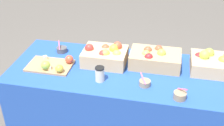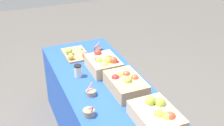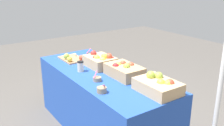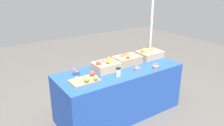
{
  "view_description": "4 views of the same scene",
  "coord_description": "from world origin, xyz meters",
  "px_view_note": "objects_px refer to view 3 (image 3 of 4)",
  "views": [
    {
      "loc": [
        0.32,
        -1.98,
        2.02
      ],
      "look_at": [
        -0.11,
        0.01,
        0.79
      ],
      "focal_mm": 46.43,
      "sensor_mm": 36.0,
      "label": 1
    },
    {
      "loc": [
        2.22,
        -0.84,
        2.17
      ],
      "look_at": [
        0.19,
        0.02,
        1.02
      ],
      "focal_mm": 47.39,
      "sensor_mm": 36.0,
      "label": 2
    },
    {
      "loc": [
        2.28,
        -1.42,
        1.75
      ],
      "look_at": [
        0.1,
        0.07,
        0.86
      ],
      "focal_mm": 41.03,
      "sensor_mm": 36.0,
      "label": 3
    },
    {
      "loc": [
        -1.8,
        -2.44,
        1.98
      ],
      "look_at": [
        -0.16,
        -0.03,
        0.88
      ],
      "focal_mm": 35.57,
      "sensor_mm": 36.0,
      "label": 4
    }
  ],
  "objects_px": {
    "apple_crate_middle": "(124,70)",
    "tent_pole": "(224,59)",
    "cutting_board_front": "(72,58)",
    "sample_bowl_far": "(97,79)",
    "coffee_cup": "(81,66)",
    "apple_crate_left": "(158,85)",
    "sample_bowl_near": "(102,90)",
    "apple_crate_right": "(101,61)",
    "sample_bowl_mid": "(90,55)"
  },
  "relations": [
    {
      "from": "apple_crate_middle",
      "to": "cutting_board_front",
      "type": "distance_m",
      "value": 0.85
    },
    {
      "from": "apple_crate_middle",
      "to": "coffee_cup",
      "type": "relative_size",
      "value": 3.46
    },
    {
      "from": "sample_bowl_far",
      "to": "coffee_cup",
      "type": "bearing_deg",
      "value": -178.87
    },
    {
      "from": "sample_bowl_near",
      "to": "sample_bowl_far",
      "type": "relative_size",
      "value": 0.96
    },
    {
      "from": "cutting_board_front",
      "to": "sample_bowl_mid",
      "type": "xyz_separation_m",
      "value": [
        -0.02,
        0.27,
        -0.0
      ]
    },
    {
      "from": "apple_crate_middle",
      "to": "tent_pole",
      "type": "relative_size",
      "value": 0.19
    },
    {
      "from": "apple_crate_left",
      "to": "tent_pole",
      "type": "height_order",
      "value": "tent_pole"
    },
    {
      "from": "tent_pole",
      "to": "sample_bowl_far",
      "type": "bearing_deg",
      "value": -142.37
    },
    {
      "from": "apple_crate_right",
      "to": "sample_bowl_mid",
      "type": "height_order",
      "value": "apple_crate_right"
    },
    {
      "from": "apple_crate_left",
      "to": "sample_bowl_far",
      "type": "relative_size",
      "value": 4.06
    },
    {
      "from": "apple_crate_left",
      "to": "sample_bowl_far",
      "type": "xyz_separation_m",
      "value": [
        -0.54,
        -0.33,
        -0.05
      ]
    },
    {
      "from": "sample_bowl_far",
      "to": "tent_pole",
      "type": "xyz_separation_m",
      "value": [
        0.92,
        0.71,
        0.33
      ]
    },
    {
      "from": "apple_crate_middle",
      "to": "cutting_board_front",
      "type": "height_order",
      "value": "apple_crate_middle"
    },
    {
      "from": "sample_bowl_far",
      "to": "coffee_cup",
      "type": "height_order",
      "value": "coffee_cup"
    },
    {
      "from": "sample_bowl_near",
      "to": "cutting_board_front",
      "type": "bearing_deg",
      "value": 168.97
    },
    {
      "from": "apple_crate_left",
      "to": "apple_crate_middle",
      "type": "distance_m",
      "value": 0.5
    },
    {
      "from": "coffee_cup",
      "to": "apple_crate_left",
      "type": "bearing_deg",
      "value": 20.99
    },
    {
      "from": "apple_crate_left",
      "to": "sample_bowl_near",
      "type": "height_order",
      "value": "apple_crate_left"
    },
    {
      "from": "apple_crate_middle",
      "to": "apple_crate_right",
      "type": "height_order",
      "value": "apple_crate_right"
    },
    {
      "from": "apple_crate_right",
      "to": "cutting_board_front",
      "type": "relative_size",
      "value": 0.98
    },
    {
      "from": "coffee_cup",
      "to": "cutting_board_front",
      "type": "bearing_deg",
      "value": 166.7
    },
    {
      "from": "apple_crate_left",
      "to": "apple_crate_right",
      "type": "height_order",
      "value": "apple_crate_right"
    },
    {
      "from": "apple_crate_right",
      "to": "tent_pole",
      "type": "relative_size",
      "value": 0.17
    },
    {
      "from": "apple_crate_right",
      "to": "coffee_cup",
      "type": "bearing_deg",
      "value": -87.04
    },
    {
      "from": "cutting_board_front",
      "to": "sample_bowl_far",
      "type": "distance_m",
      "value": 0.78
    },
    {
      "from": "apple_crate_middle",
      "to": "tent_pole",
      "type": "height_order",
      "value": "tent_pole"
    },
    {
      "from": "sample_bowl_mid",
      "to": "sample_bowl_far",
      "type": "xyz_separation_m",
      "value": [
        0.8,
        -0.37,
        -0.0
      ]
    },
    {
      "from": "cutting_board_front",
      "to": "apple_crate_right",
      "type": "bearing_deg",
      "value": 22.44
    },
    {
      "from": "cutting_board_front",
      "to": "sample_bowl_far",
      "type": "height_order",
      "value": "sample_bowl_far"
    },
    {
      "from": "tent_pole",
      "to": "apple_crate_right",
      "type": "bearing_deg",
      "value": -160.91
    },
    {
      "from": "apple_crate_left",
      "to": "sample_bowl_far",
      "type": "height_order",
      "value": "apple_crate_left"
    },
    {
      "from": "sample_bowl_far",
      "to": "tent_pole",
      "type": "relative_size",
      "value": 0.05
    },
    {
      "from": "cutting_board_front",
      "to": "apple_crate_left",
      "type": "bearing_deg",
      "value": 10.25
    },
    {
      "from": "sample_bowl_near",
      "to": "coffee_cup",
      "type": "xyz_separation_m",
      "value": [
        -0.61,
        0.1,
        0.03
      ]
    },
    {
      "from": "apple_crate_middle",
      "to": "apple_crate_right",
      "type": "relative_size",
      "value": 1.15
    },
    {
      "from": "apple_crate_middle",
      "to": "sample_bowl_mid",
      "type": "xyz_separation_m",
      "value": [
        -0.84,
        0.06,
        -0.04
      ]
    },
    {
      "from": "apple_crate_left",
      "to": "cutting_board_front",
      "type": "distance_m",
      "value": 1.34
    },
    {
      "from": "apple_crate_middle",
      "to": "sample_bowl_far",
      "type": "relative_size",
      "value": 4.14
    },
    {
      "from": "apple_crate_right",
      "to": "cutting_board_front",
      "type": "distance_m",
      "value": 0.45
    },
    {
      "from": "sample_bowl_mid",
      "to": "coffee_cup",
      "type": "xyz_separation_m",
      "value": [
        0.45,
        -0.38,
        0.04
      ]
    },
    {
      "from": "apple_crate_right",
      "to": "coffee_cup",
      "type": "xyz_separation_m",
      "value": [
        0.01,
        -0.27,
        -0.01
      ]
    },
    {
      "from": "apple_crate_right",
      "to": "sample_bowl_far",
      "type": "relative_size",
      "value": 3.61
    },
    {
      "from": "apple_crate_left",
      "to": "apple_crate_middle",
      "type": "bearing_deg",
      "value": -176.91
    },
    {
      "from": "sample_bowl_far",
      "to": "coffee_cup",
      "type": "distance_m",
      "value": 0.35
    },
    {
      "from": "sample_bowl_mid",
      "to": "tent_pole",
      "type": "bearing_deg",
      "value": 11.26
    },
    {
      "from": "cutting_board_front",
      "to": "sample_bowl_far",
      "type": "relative_size",
      "value": 3.68
    },
    {
      "from": "coffee_cup",
      "to": "sample_bowl_mid",
      "type": "bearing_deg",
      "value": 140.29
    },
    {
      "from": "apple_crate_middle",
      "to": "coffee_cup",
      "type": "height_order",
      "value": "apple_crate_middle"
    },
    {
      "from": "sample_bowl_far",
      "to": "apple_crate_right",
      "type": "bearing_deg",
      "value": 143.54
    },
    {
      "from": "sample_bowl_near",
      "to": "sample_bowl_far",
      "type": "distance_m",
      "value": 0.28
    }
  ]
}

